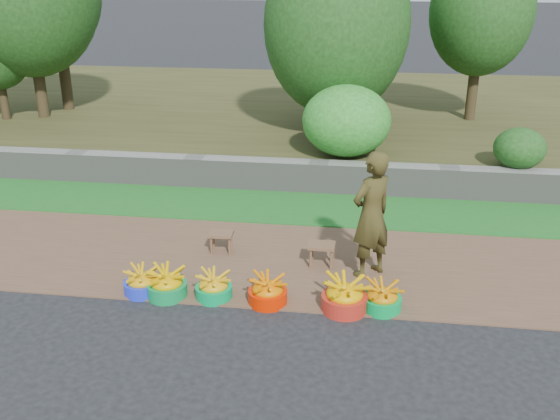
# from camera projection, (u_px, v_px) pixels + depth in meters

# --- Properties ---
(ground_plane) EXTENTS (120.00, 120.00, 0.00)m
(ground_plane) POSITION_uv_depth(u_px,v_px,m) (290.00, 312.00, 7.27)
(ground_plane) COLOR black
(ground_plane) RESTS_ON ground
(dirt_shoulder) EXTENTS (80.00, 2.50, 0.02)m
(dirt_shoulder) POSITION_uv_depth(u_px,v_px,m) (301.00, 263.00, 8.41)
(dirt_shoulder) COLOR brown
(dirt_shoulder) RESTS_ON ground
(grass_verge) EXTENTS (80.00, 1.50, 0.04)m
(grass_verge) POSITION_uv_depth(u_px,v_px,m) (314.00, 208.00, 10.25)
(grass_verge) COLOR #1E6521
(grass_verge) RESTS_ON ground
(retaining_wall) EXTENTS (80.00, 0.35, 0.55)m
(retaining_wall) POSITION_uv_depth(u_px,v_px,m) (319.00, 177.00, 10.93)
(retaining_wall) COLOR slate
(retaining_wall) RESTS_ON ground
(earth_bank) EXTENTS (80.00, 10.00, 0.50)m
(earth_bank) POSITION_uv_depth(u_px,v_px,m) (334.00, 115.00, 15.44)
(earth_bank) COLOR #3E3C1C
(earth_bank) RESTS_ON ground
(vegetation) EXTENTS (32.19, 7.75, 4.76)m
(vegetation) POSITION_uv_depth(u_px,v_px,m) (40.00, 15.00, 14.04)
(vegetation) COLOR #332917
(vegetation) RESTS_ON earth_bank
(basin_a) EXTENTS (0.44, 0.44, 0.33)m
(basin_a) POSITION_uv_depth(u_px,v_px,m) (142.00, 282.00, 7.63)
(basin_a) COLOR #1E31DA
(basin_a) RESTS_ON ground
(basin_b) EXTENTS (0.49, 0.49, 0.37)m
(basin_b) POSITION_uv_depth(u_px,v_px,m) (167.00, 284.00, 7.55)
(basin_b) COLOR #0D813F
(basin_b) RESTS_ON ground
(basin_c) EXTENTS (0.45, 0.45, 0.33)m
(basin_c) POSITION_uv_depth(u_px,v_px,m) (214.00, 287.00, 7.52)
(basin_c) COLOR #01934C
(basin_c) RESTS_ON ground
(basin_d) EXTENTS (0.47, 0.47, 0.35)m
(basin_d) POSITION_uv_depth(u_px,v_px,m) (268.00, 291.00, 7.40)
(basin_d) COLOR red
(basin_d) RESTS_ON ground
(basin_e) EXTENTS (0.54, 0.54, 0.40)m
(basin_e) POSITION_uv_depth(u_px,v_px,m) (345.00, 296.00, 7.24)
(basin_e) COLOR #B02519
(basin_e) RESTS_ON ground
(basin_f) EXTENTS (0.46, 0.46, 0.34)m
(basin_f) POSITION_uv_depth(u_px,v_px,m) (382.00, 298.00, 7.26)
(basin_f) COLOR #009C41
(basin_f) RESTS_ON ground
(stool_left) EXTENTS (0.34, 0.27, 0.29)m
(stool_left) POSITION_uv_depth(u_px,v_px,m) (221.00, 236.00, 8.64)
(stool_left) COLOR brown
(stool_left) RESTS_ON dirt_shoulder
(stool_right) EXTENTS (0.36, 0.27, 0.31)m
(stool_right) POSITION_uv_depth(u_px,v_px,m) (322.00, 248.00, 8.24)
(stool_right) COLOR brown
(stool_right) RESTS_ON dirt_shoulder
(vendor_woman) EXTENTS (0.71, 0.70, 1.66)m
(vendor_woman) POSITION_uv_depth(u_px,v_px,m) (371.00, 215.00, 7.80)
(vendor_woman) COLOR black
(vendor_woman) RESTS_ON dirt_shoulder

